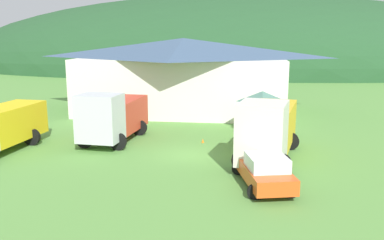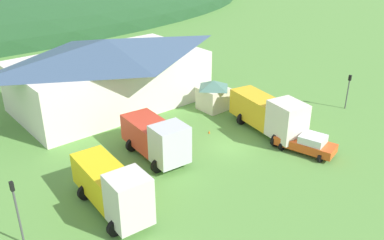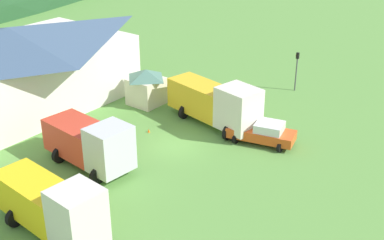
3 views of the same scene
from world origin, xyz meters
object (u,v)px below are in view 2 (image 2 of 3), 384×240
service_pickup_orange (307,143)px  traffic_cone_near_pickup (290,136)px  depot_building (109,71)px  tow_truck_silver (157,137)px  heavy_rig_striped (270,113)px  traffic_cone_mid_row (209,133)px  traffic_light_east (348,88)px  traffic_light_west (16,207)px  flatbed_truck_yellow (113,187)px  play_shed_cream (213,94)px

service_pickup_orange → traffic_cone_near_pickup: service_pickup_orange is taller
depot_building → service_pickup_orange: size_ratio=3.88×
tow_truck_silver → service_pickup_orange: tow_truck_silver is taller
depot_building → heavy_rig_striped: depot_building is taller
traffic_cone_mid_row → tow_truck_silver: bearing=-175.4°
tow_truck_silver → heavy_rig_striped: bearing=79.0°
traffic_light_east → traffic_light_west: bearing=177.9°
flatbed_truck_yellow → traffic_light_west: 5.76m
traffic_light_east → traffic_cone_mid_row: traffic_light_east is taller
traffic_cone_mid_row → play_shed_cream: bearing=43.5°
service_pickup_orange → traffic_light_west: (-21.67, 4.12, 1.78)m
tow_truck_silver → service_pickup_orange: 12.24m
heavy_rig_striped → traffic_cone_mid_row: bearing=-118.1°
play_shed_cream → traffic_cone_near_pickup: play_shed_cream is taller
traffic_cone_near_pickup → depot_building: bearing=115.9°
traffic_cone_mid_row → depot_building: bearing=104.9°
traffic_light_west → traffic_cone_mid_row: traffic_light_west is taller
heavy_rig_striped → traffic_light_east: size_ratio=2.39×
flatbed_truck_yellow → traffic_cone_mid_row: flatbed_truck_yellow is taller
flatbed_truck_yellow → service_pickup_orange: size_ratio=1.48×
tow_truck_silver → heavy_rig_striped: size_ratio=0.81×
tow_truck_silver → traffic_light_west: (-11.84, -3.10, 0.80)m
flatbed_truck_yellow → traffic_cone_near_pickup: bearing=91.6°
flatbed_truck_yellow → traffic_light_east: flatbed_truck_yellow is taller
service_pickup_orange → traffic_light_west: bearing=-114.7°
play_shed_cream → heavy_rig_striped: 7.17m
depot_building → traffic_light_east: size_ratio=5.60×
heavy_rig_striped → traffic_light_west: (-22.05, -0.23, 0.69)m
traffic_light_west → heavy_rig_striped: bearing=0.6°
play_shed_cream → traffic_cone_near_pickup: size_ratio=4.90×
depot_building → traffic_light_east: (17.57, -16.54, -1.31)m
depot_building → tow_truck_silver: size_ratio=2.89×
traffic_light_west → service_pickup_orange: bearing=-10.8°
tow_truck_silver → service_pickup_orange: (9.83, -7.22, -0.98)m
play_shed_cream → flatbed_truck_yellow: (-16.28, -8.17, 0.26)m
flatbed_truck_yellow → service_pickup_orange: 16.39m
heavy_rig_striped → tow_truck_silver: bearing=-94.7°
tow_truck_silver → traffic_light_west: size_ratio=1.62×
tow_truck_silver → traffic_cone_mid_row: bearing=99.2°
flatbed_truck_yellow → traffic_cone_mid_row: (12.27, 4.36, -1.84)m
heavy_rig_striped → traffic_cone_mid_row: size_ratio=14.92×
service_pickup_orange → traffic_cone_mid_row: (-3.75, 7.71, -0.83)m
tow_truck_silver → heavy_rig_striped: heavy_rig_striped is taller
traffic_light_west → traffic_light_east: traffic_light_west is taller
depot_building → tow_truck_silver: bearing=-103.6°
traffic_light_west → flatbed_truck_yellow: bearing=-7.8°
traffic_light_east → traffic_cone_mid_row: (-14.45, 4.79, -2.22)m
depot_building → traffic_light_west: 21.33m
play_shed_cream → service_pickup_orange: (-0.27, -11.52, -0.76)m
play_shed_cream → traffic_cone_mid_row: 5.75m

